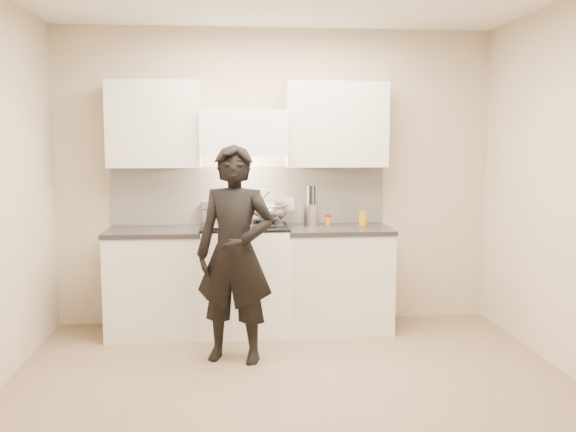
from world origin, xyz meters
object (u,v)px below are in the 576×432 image
(stove, at_px, (245,278))
(person, at_px, (235,254))
(utensil_crock, at_px, (311,213))
(counter_right, at_px, (338,278))
(wok, at_px, (267,210))

(stove, bearing_deg, person, -96.53)
(utensil_crock, xyz_separation_m, person, (-0.70, -0.95, -0.20))
(counter_right, height_order, wok, wok)
(utensil_crock, bearing_deg, person, -126.31)
(utensil_crock, distance_m, person, 1.20)
(counter_right, bearing_deg, utensil_crock, 142.84)
(counter_right, relative_size, wok, 1.94)
(stove, xyz_separation_m, person, (-0.09, -0.78, 0.35))
(stove, distance_m, person, 0.86)
(stove, relative_size, wok, 2.02)
(counter_right, distance_m, person, 1.26)
(stove, bearing_deg, utensil_crock, 15.46)
(wok, relative_size, person, 0.29)
(person, bearing_deg, stove, 100.31)
(counter_right, height_order, utensil_crock, utensil_crock)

